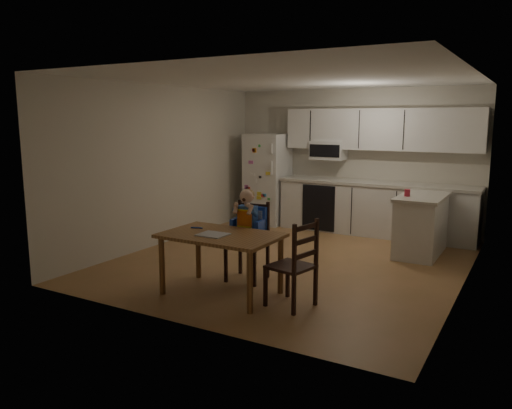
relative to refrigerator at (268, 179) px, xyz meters
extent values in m
cube|color=olive|center=(1.55, -2.15, -0.85)|extent=(4.50, 5.00, 0.01)
cube|color=beige|center=(1.55, 0.35, 0.40)|extent=(4.50, 0.02, 2.50)
cube|color=beige|center=(-0.70, -2.15, 0.40)|extent=(0.02, 5.00, 2.50)
cube|color=beige|center=(3.80, -2.15, 0.40)|extent=(0.02, 5.00, 2.50)
cube|color=white|center=(1.55, -2.15, 1.65)|extent=(4.50, 5.00, 0.01)
cube|color=silver|center=(0.00, 0.00, 0.00)|extent=(0.72, 0.70, 1.70)
cube|color=silver|center=(2.08, 0.05, -0.42)|extent=(3.34, 0.60, 0.86)
cube|color=beige|center=(2.08, 0.04, 0.04)|extent=(3.37, 0.62, 0.05)
cube|color=black|center=(1.16, -0.26, -0.42)|extent=(0.60, 0.02, 0.80)
cube|color=silver|center=(2.08, 0.18, 0.95)|extent=(3.34, 0.34, 0.70)
cube|color=silver|center=(1.16, 0.15, 0.57)|extent=(0.60, 0.38, 0.33)
cube|color=silver|center=(3.04, -0.86, -0.43)|extent=(0.57, 1.13, 0.83)
cube|color=beige|center=(3.04, -0.86, 0.00)|extent=(0.62, 1.19, 0.05)
cylinder|color=#BA2134|center=(2.86, -1.06, 0.08)|extent=(0.08, 0.08, 0.10)
cube|color=brown|center=(1.43, -3.74, -0.17)|extent=(1.31, 0.84, 0.04)
cylinder|color=brown|center=(0.85, -4.08, -0.52)|extent=(0.07, 0.07, 0.66)
cylinder|color=brown|center=(0.85, -3.39, -0.52)|extent=(0.07, 0.07, 0.66)
cylinder|color=brown|center=(2.01, -4.08, -0.52)|extent=(0.07, 0.07, 0.66)
cylinder|color=brown|center=(2.01, -3.39, -0.52)|extent=(0.07, 0.07, 0.66)
cube|color=#A4A4A8|center=(1.39, -3.83, -0.14)|extent=(0.31, 0.27, 0.01)
cylinder|color=blue|center=(1.01, -3.65, -0.14)|extent=(0.12, 0.06, 0.02)
cube|color=black|center=(1.43, -3.17, -0.41)|extent=(0.46, 0.46, 0.03)
cube|color=black|center=(1.25, -3.38, -0.64)|extent=(0.04, 0.04, 0.43)
cube|color=black|center=(1.23, -2.99, -0.64)|extent=(0.04, 0.04, 0.43)
cube|color=black|center=(1.64, -3.35, -0.64)|extent=(0.04, 0.04, 0.43)
cube|color=black|center=(1.61, -2.96, -0.64)|extent=(0.04, 0.04, 0.43)
cube|color=black|center=(1.42, -2.98, -0.14)|extent=(0.43, 0.07, 0.51)
cube|color=blue|center=(1.43, -3.17, -0.34)|extent=(0.41, 0.37, 0.10)
cube|color=blue|center=(1.42, -3.03, -0.12)|extent=(0.39, 0.09, 0.35)
cube|color=#6085D3|center=(1.43, -3.19, -0.28)|extent=(0.32, 0.28, 0.02)
cube|color=#294D95|center=(1.43, -3.16, -0.05)|extent=(0.23, 0.16, 0.26)
cube|color=orange|center=(1.44, -3.22, -0.06)|extent=(0.19, 0.03, 0.20)
sphere|color=beige|center=(1.43, -3.17, 0.20)|extent=(0.19, 0.19, 0.17)
ellipsoid|color=olive|center=(1.43, -3.17, 0.22)|extent=(0.19, 0.17, 0.14)
cube|color=black|center=(2.28, -3.69, -0.41)|extent=(0.50, 0.50, 0.03)
cube|color=black|center=(2.14, -3.46, -0.64)|extent=(0.04, 0.04, 0.42)
cube|color=black|center=(2.51, -3.54, -0.64)|extent=(0.04, 0.04, 0.42)
cube|color=black|center=(2.06, -3.83, -0.64)|extent=(0.04, 0.04, 0.42)
cube|color=black|center=(2.43, -3.91, -0.64)|extent=(0.04, 0.04, 0.42)
cube|color=black|center=(2.47, -3.73, -0.15)|extent=(0.12, 0.42, 0.50)
camera|label=1|loc=(4.49, -8.29, 1.13)|focal=35.00mm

